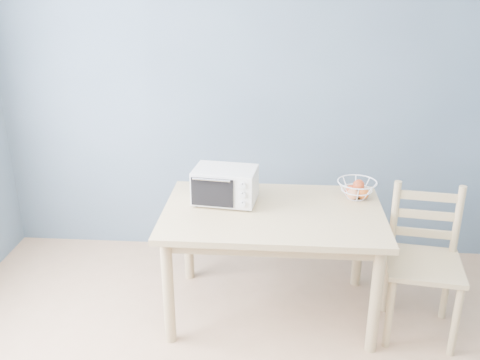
# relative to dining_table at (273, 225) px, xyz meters

# --- Properties ---
(room) EXTENTS (4.01, 4.51, 2.61)m
(room) POSITION_rel_dining_table_xyz_m (-0.16, -1.36, 0.65)
(room) COLOR tan
(room) RESTS_ON ground
(dining_table) EXTENTS (1.40, 0.90, 0.75)m
(dining_table) POSITION_rel_dining_table_xyz_m (0.00, 0.00, 0.00)
(dining_table) COLOR tan
(dining_table) RESTS_ON ground
(toaster_oven) EXTENTS (0.43, 0.32, 0.24)m
(toaster_oven) POSITION_rel_dining_table_xyz_m (-0.33, 0.11, 0.23)
(toaster_oven) COLOR beige
(toaster_oven) RESTS_ON dining_table
(fruit_basket) EXTENTS (0.28, 0.28, 0.13)m
(fruit_basket) POSITION_rel_dining_table_xyz_m (0.55, 0.24, 0.17)
(fruit_basket) COLOR white
(fruit_basket) RESTS_ON dining_table
(dining_chair) EXTENTS (0.50, 0.50, 0.95)m
(dining_chair) POSITION_rel_dining_table_xyz_m (0.94, -0.12, -0.18)
(dining_chair) COLOR tan
(dining_chair) RESTS_ON ground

